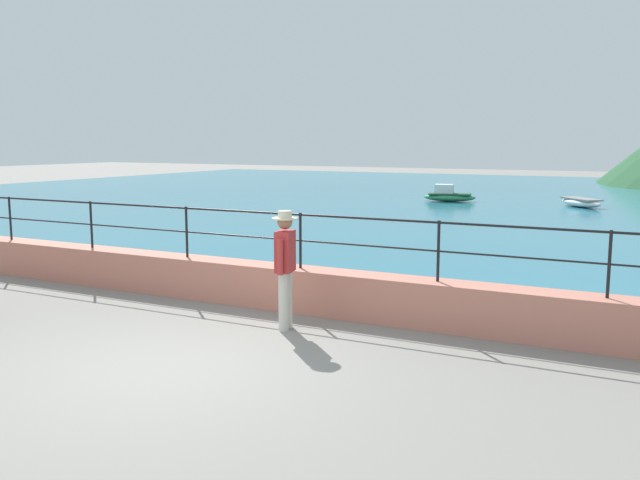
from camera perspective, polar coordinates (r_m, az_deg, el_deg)
ground_plane at (r=8.51m, az=-12.31°, el=-10.58°), size 120.00×120.00×0.00m
promenade_wall at (r=10.97m, az=-1.66°, el=-4.18°), size 20.00×0.56×0.70m
railing at (r=10.80m, az=-1.68°, el=0.93°), size 18.44×0.04×0.90m
lake_water at (r=32.54m, az=18.03°, el=3.21°), size 64.00×44.32×0.06m
person_walking at (r=9.75m, az=-2.98°, el=-2.02°), size 0.38×0.56×1.75m
boat_0 at (r=29.59m, az=21.31°, el=3.01°), size 2.19×2.33×0.36m
boat_3 at (r=30.70m, az=10.87°, el=3.74°), size 2.42×1.28×0.76m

